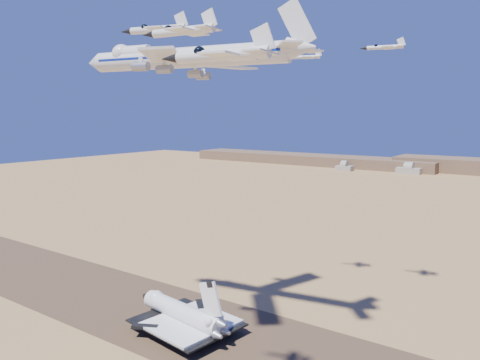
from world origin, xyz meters
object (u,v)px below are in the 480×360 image
Objects in this scene: carrier_747 at (180,58)px; crew_b at (190,344)px; shuttle at (182,314)px; chase_jet_e at (384,47)px; crew_a at (183,343)px; crew_c at (180,340)px; chase_jet_c at (219,55)px; chase_jet_b at (181,31)px; chase_jet_a at (156,29)px; chase_jet_d at (304,57)px.

carrier_747 reaches higher than crew_b.
chase_jet_e is at bearing 58.34° from shuttle.
crew_c is at bearing 67.85° from crew_a.
shuttle is 127.95m from chase_jet_c.
chase_jet_e reaches higher than crew_b.
chase_jet_b is at bearing -171.50° from crew_c.
chase_jet_e reaches higher than chase_jet_a.
chase_jet_d is (17.95, 52.05, 90.15)m from shuttle.
crew_a is 121.91m from chase_jet_c.
chase_jet_a is at bearing 139.08° from chase_jet_b.
crew_b is at bearing 108.83° from chase_jet_a.
crew_b is at bearing -128.80° from crew_c.
crew_b is 108.30m from chase_jet_b.
chase_jet_c is (68.71, -66.71, 79.16)m from crew_c.
crew_c is at bearing 128.13° from chase_jet_b.
chase_jet_d reaches higher than crew_c.
chase_jet_b is at bearing -130.82° from crew_a.
chase_jet_c is 134.67m from chase_jet_e.
chase_jet_b is (48.15, -49.80, 86.00)m from crew_c.
shuttle is 27.18× the size of crew_b.
chase_jet_c is at bearing -128.72° from crew_a.
chase_jet_b is at bearing -92.09° from chase_jet_d.
chase_jet_e is (37.27, 64.38, 97.05)m from crew_b.
chase_jet_a is at bearing -136.74° from crew_a.
chase_jet_e is at bearing -10.01° from chase_jet_d.
chase_jet_b is (45.41, -48.34, 85.92)m from crew_a.
shuttle is at bearing 1.35° from crew_c.
chase_jet_c is at bearing -52.74° from chase_jet_a.
carrier_747 reaches higher than chase_jet_d.
carrier_747 reaches higher than chase_jet_a.
chase_jet_a is (34.85, -43.73, 85.04)m from shuttle.
crew_c is at bearing -136.79° from chase_jet_e.
crew_a is at bearing 127.95° from chase_jet_c.
chase_jet_a is (24.85, -36.62, 90.01)m from crew_b.
shuttle is at bearing 53.20° from crew_b.
crew_a is 108.54m from chase_jet_b.
chase_jet_d is at bearing -47.82° from crew_c.
carrier_747 is 90.84m from crew_c.
crew_b is 0.11× the size of chase_jet_a.
chase_jet_e is at bearing 42.27° from carrier_747.
chase_jet_c is 0.96× the size of chase_jet_d.
chase_jet_b is at bearing -140.24° from crew_b.
carrier_747 is 74.17m from chase_jet_e.
chase_jet_c is 0.88× the size of chase_jet_e.
shuttle is 3.08× the size of chase_jet_d.
chase_jet_d is (12.82, 58.88, 95.07)m from crew_c.
chase_jet_c reaches higher than shuttle.
chase_jet_a reaches higher than shuttle.
carrier_747 is 5.64× the size of chase_jet_d.
chase_jet_a reaches higher than chase_jet_b.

